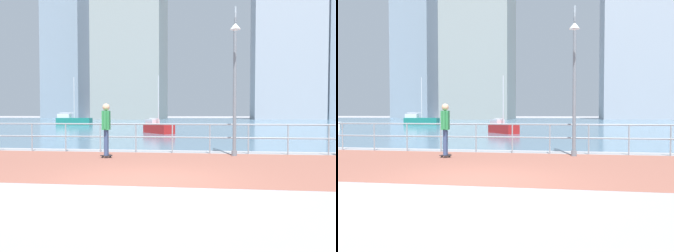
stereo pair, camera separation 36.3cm
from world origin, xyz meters
TOP-DOWN VIEW (x-y plane):
  - ground at (0.00, 40.00)m, footprint 220.00×220.00m
  - brick_paving at (0.00, 2.44)m, footprint 28.00×5.98m
  - harbor_water at (0.00, 50.43)m, footprint 180.00×88.00m
  - waterfront_railing at (-0.00, 5.43)m, footprint 25.25×0.06m
  - lamppost at (2.25, 4.67)m, footprint 0.36×0.82m
  - skateboarder at (-2.04, 3.74)m, footprint 0.41×0.56m
  - sailboat_ivory at (-2.54, 18.05)m, footprint 2.68×2.95m
  - sailboat_red at (-15.52, 33.39)m, footprint 4.24×1.45m
  - tower_beige at (-18.16, 76.13)m, footprint 15.96×14.95m
  - tower_brick at (-42.68, 96.40)m, footprint 11.68×15.80m
  - tower_glass at (19.39, 80.05)m, footprint 16.06×10.77m

SIDE VIEW (x-z plane):
  - ground at x=0.00m, z-range 0.00..0.00m
  - harbor_water at x=0.00m, z-range 0.00..0.00m
  - brick_paving at x=0.00m, z-range 0.00..0.01m
  - sailboat_ivory at x=-2.54m, z-range -1.74..2.55m
  - sailboat_red at x=-15.52m, z-range -2.39..3.51m
  - waterfront_railing at x=0.00m, z-range 0.21..1.32m
  - skateboarder at x=-2.04m, z-range 0.19..2.01m
  - lamppost at x=2.25m, z-range 0.28..5.46m
  - tower_glass at x=19.39m, z-range -0.83..32.93m
  - tower_beige at x=-18.16m, z-range -0.83..38.52m
  - tower_brick at x=-42.68m, z-range -0.83..43.31m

